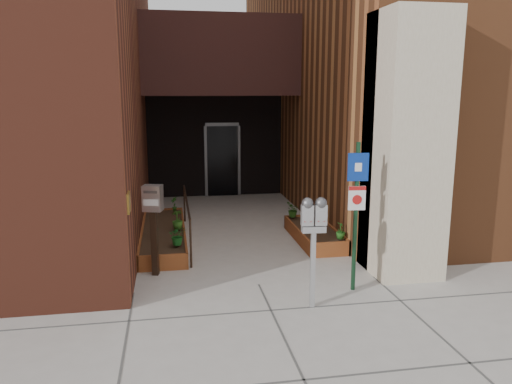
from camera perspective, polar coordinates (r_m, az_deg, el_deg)
name	(u,v)px	position (r m, az deg, el deg)	size (l,w,h in m)	color
ground	(259,285)	(8.31, 0.30, -10.53)	(80.00, 80.00, 0.00)	#9E9991
architecture	(208,22)	(14.65, -5.49, 18.73)	(20.00, 14.60, 10.00)	maroon
planter_left	(163,235)	(10.71, -10.53, -4.90)	(0.90, 3.60, 0.30)	brown
planter_right	(315,235)	(10.65, 6.70, -4.87)	(0.80, 2.20, 0.30)	brown
handrail	(187,207)	(10.51, -7.93, -1.67)	(0.04, 3.34, 0.90)	black
parking_meter	(314,223)	(7.14, 6.62, -3.53)	(0.37, 0.18, 1.65)	#A8A8AA
sign_post	(356,201)	(7.83, 11.41, -1.03)	(0.32, 0.09, 2.36)	#13351E
payment_dropbox	(153,211)	(8.58, -11.67, -2.12)	(0.36, 0.31, 1.57)	black
shrub_left_a	(178,236)	(9.41, -8.93, -4.94)	(0.33, 0.33, 0.36)	#1A5B1C
shrub_left_b	(154,227)	(10.04, -11.61, -3.99)	(0.20, 0.20, 0.36)	#164F1B
shrub_left_c	(177,219)	(10.48, -8.97, -3.11)	(0.23, 0.23, 0.40)	#2E611B
shrub_left_d	(174,204)	(12.04, -9.33, -1.36)	(0.18, 0.18, 0.35)	#245C1A
shrub_right_a	(341,231)	(9.82, 9.65, -4.37)	(0.18, 0.18, 0.33)	#205618
shrub_right_b	(306,222)	(10.33, 5.70, -3.41)	(0.18, 0.18, 0.35)	#225B1A
shrub_right_c	(293,210)	(11.34, 4.24, -2.04)	(0.31, 0.31, 0.35)	#224F16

